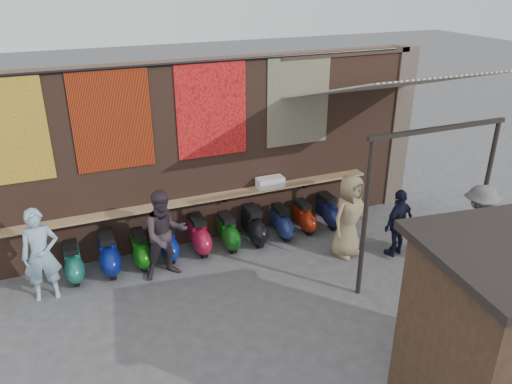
% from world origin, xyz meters
% --- Properties ---
extents(ground, '(70.00, 70.00, 0.00)m').
position_xyz_m(ground, '(0.00, 0.00, 0.00)').
color(ground, '#474749').
rests_on(ground, ground).
extents(brick_wall, '(10.00, 0.40, 4.00)m').
position_xyz_m(brick_wall, '(0.00, 2.70, 2.00)').
color(brick_wall, brown).
rests_on(brick_wall, ground).
extents(pier_right, '(0.50, 0.50, 4.00)m').
position_xyz_m(pier_right, '(5.20, 2.70, 2.00)').
color(pier_right, '#4C4238').
rests_on(pier_right, ground).
extents(eating_counter, '(8.00, 0.32, 0.05)m').
position_xyz_m(eating_counter, '(0.00, 2.33, 1.10)').
color(eating_counter, '#9E7A51').
rests_on(eating_counter, brick_wall).
extents(shelf_box, '(0.62, 0.30, 0.23)m').
position_xyz_m(shelf_box, '(1.56, 2.30, 1.24)').
color(shelf_box, white).
rests_on(shelf_box, eating_counter).
extents(tapestry_redgold, '(1.50, 0.02, 2.00)m').
position_xyz_m(tapestry_redgold, '(-3.60, 2.48, 3.00)').
color(tapestry_redgold, '#983B16').
rests_on(tapestry_redgold, brick_wall).
extents(tapestry_sun, '(1.50, 0.02, 2.00)m').
position_xyz_m(tapestry_sun, '(-1.70, 2.48, 3.00)').
color(tapestry_sun, red).
rests_on(tapestry_sun, brick_wall).
extents(tapestry_orange, '(1.50, 0.02, 2.00)m').
position_xyz_m(tapestry_orange, '(0.30, 2.48, 3.00)').
color(tapestry_orange, red).
rests_on(tapestry_orange, brick_wall).
extents(tapestry_multi, '(1.50, 0.02, 2.00)m').
position_xyz_m(tapestry_multi, '(2.30, 2.48, 3.00)').
color(tapestry_multi, '#246786').
rests_on(tapestry_multi, brick_wall).
extents(hang_rail, '(9.50, 0.06, 0.06)m').
position_xyz_m(hang_rail, '(0.00, 2.47, 3.98)').
color(hang_rail, black).
rests_on(hang_rail, brick_wall).
extents(scooter_stool_0, '(0.35, 0.77, 0.74)m').
position_xyz_m(scooter_stool_0, '(-2.82, 1.98, 0.37)').
color(scooter_stool_0, '#1C705E').
rests_on(scooter_stool_0, ground).
extents(scooter_stool_1, '(0.39, 0.86, 0.82)m').
position_xyz_m(scooter_stool_1, '(-2.14, 1.97, 0.41)').
color(scooter_stool_1, navy).
rests_on(scooter_stool_1, ground).
extents(scooter_stool_2, '(0.34, 0.77, 0.73)m').
position_xyz_m(scooter_stool_2, '(-1.51, 1.99, 0.36)').
color(scooter_stool_2, '#10620E').
rests_on(scooter_stool_2, ground).
extents(scooter_stool_3, '(0.35, 0.77, 0.73)m').
position_xyz_m(scooter_stool_3, '(-0.92, 2.05, 0.37)').
color(scooter_stool_3, navy).
rests_on(scooter_stool_3, ground).
extents(scooter_stool_4, '(0.38, 0.84, 0.80)m').
position_xyz_m(scooter_stool_4, '(-0.23, 2.04, 0.40)').
color(scooter_stool_4, '#A61633').
rests_on(scooter_stool_4, ground).
extents(scooter_stool_5, '(0.36, 0.79, 0.75)m').
position_xyz_m(scooter_stool_5, '(0.40, 1.96, 0.38)').
color(scooter_stool_5, '#105212').
rests_on(scooter_stool_5, ground).
extents(scooter_stool_6, '(0.38, 0.85, 0.81)m').
position_xyz_m(scooter_stool_6, '(1.01, 1.97, 0.40)').
color(scooter_stool_6, black).
rests_on(scooter_stool_6, ground).
extents(scooter_stool_7, '(0.34, 0.76, 0.72)m').
position_xyz_m(scooter_stool_7, '(1.70, 1.96, 0.36)').
color(scooter_stool_7, navy).
rests_on(scooter_stool_7, ground).
extents(scooter_stool_8, '(0.33, 0.74, 0.70)m').
position_xyz_m(scooter_stool_8, '(2.31, 2.02, 0.35)').
color(scooter_stool_8, maroon).
rests_on(scooter_stool_8, ground).
extents(scooter_stool_9, '(0.36, 0.80, 0.76)m').
position_xyz_m(scooter_stool_9, '(2.96, 2.03, 0.38)').
color(scooter_stool_9, '#111843').
rests_on(scooter_stool_9, ground).
extents(diner_left, '(0.68, 0.46, 1.81)m').
position_xyz_m(diner_left, '(-3.34, 1.55, 0.91)').
color(diner_left, '#8EB5CF').
rests_on(diner_left, ground).
extents(diner_right, '(0.94, 0.76, 1.84)m').
position_xyz_m(diner_right, '(-1.08, 1.40, 0.92)').
color(diner_right, '#342931').
rests_on(diner_right, ground).
extents(shopper_navy, '(0.96, 0.63, 1.51)m').
position_xyz_m(shopper_navy, '(3.63, 0.30, 0.76)').
color(shopper_navy, black).
rests_on(shopper_navy, ground).
extents(shopper_grey, '(1.20, 0.70, 1.84)m').
position_xyz_m(shopper_grey, '(4.71, -0.75, 0.92)').
color(shopper_grey, slate).
rests_on(shopper_grey, ground).
extents(shopper_tan, '(1.03, 0.82, 1.83)m').
position_xyz_m(shopper_tan, '(2.65, 0.70, 0.92)').
color(shopper_tan, '#907E5B').
rests_on(shopper_tan, ground).
extents(stall_sign, '(1.20, 0.19, 0.50)m').
position_xyz_m(stall_sign, '(2.41, -2.83, 1.87)').
color(stall_sign, gold).
rests_on(stall_sign, market_stall).
extents(stall_shelf, '(1.97, 0.35, 0.06)m').
position_xyz_m(stall_shelf, '(2.41, -2.83, 0.94)').
color(stall_shelf, '#473321').
rests_on(stall_shelf, market_stall).
extents(awning_canvas, '(3.20, 3.28, 0.97)m').
position_xyz_m(awning_canvas, '(3.50, 0.90, 3.55)').
color(awning_canvas, beige).
rests_on(awning_canvas, brick_wall).
extents(awning_ledger, '(3.30, 0.08, 0.12)m').
position_xyz_m(awning_ledger, '(3.50, 2.49, 3.95)').
color(awning_ledger, '#33261C').
rests_on(awning_ledger, brick_wall).
extents(awning_header, '(3.00, 0.08, 0.08)m').
position_xyz_m(awning_header, '(3.50, -0.60, 3.08)').
color(awning_header, black).
rests_on(awning_header, awning_post_left).
extents(awning_post_left, '(0.09, 0.09, 3.10)m').
position_xyz_m(awning_post_left, '(2.10, -0.60, 1.55)').
color(awning_post_left, black).
rests_on(awning_post_left, ground).
extents(awning_post_right, '(0.09, 0.09, 3.10)m').
position_xyz_m(awning_post_right, '(4.90, -0.60, 1.55)').
color(awning_post_right, black).
rests_on(awning_post_right, ground).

